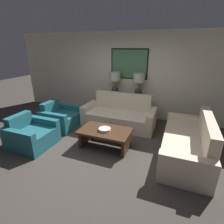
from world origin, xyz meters
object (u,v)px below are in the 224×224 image
object	(u,v)px
console_table	(126,106)
armchair_near_camera	(32,135)
table_lamp_right	(139,82)
decorative_bowl	(105,129)
couch_by_side	(188,144)
coffee_table	(105,135)
couch_by_back_wall	(119,116)
armchair_near_back_wall	(61,118)
table_lamp_left	(115,80)

from	to	relation	value
console_table	armchair_near_camera	xyz separation A→B (m)	(-1.55, -2.47, -0.13)
table_lamp_right	decorative_bowl	bearing A→B (deg)	-98.33
couch_by_side	armchair_near_camera	size ratio (longest dim) A/B	2.28
armchair_near_camera	coffee_table	bearing A→B (deg)	18.46
couch_by_back_wall	armchair_near_back_wall	distance (m)	1.71
armchair_near_back_wall	armchair_near_camera	bearing A→B (deg)	-90.00
console_table	decorative_bowl	world-z (taller)	console_table
console_table	coffee_table	bearing A→B (deg)	-87.15
console_table	couch_by_back_wall	distance (m)	0.65
couch_by_back_wall	console_table	bearing A→B (deg)	90.00
table_lamp_right	armchair_near_back_wall	distance (m)	2.56
coffee_table	armchair_near_camera	world-z (taller)	armchair_near_camera
table_lamp_left	armchair_near_back_wall	distance (m)	2.04
couch_by_side	armchair_near_back_wall	world-z (taller)	couch_by_side
table_lamp_left	couch_by_side	size ratio (longest dim) A/B	0.33
couch_by_back_wall	armchair_near_back_wall	xyz separation A→B (m)	(-1.55, -0.74, -0.03)
coffee_table	decorative_bowl	xyz separation A→B (m)	(0.00, -0.02, 0.15)
decorative_bowl	armchair_near_back_wall	size ratio (longest dim) A/B	0.31
table_lamp_left	coffee_table	size ratio (longest dim) A/B	0.60
decorative_bowl	armchair_near_camera	world-z (taller)	armchair_near_camera
console_table	decorative_bowl	xyz separation A→B (m)	(0.10, -1.94, 0.08)
table_lamp_left	armchair_near_back_wall	size ratio (longest dim) A/B	0.76
table_lamp_right	couch_by_back_wall	xyz separation A→B (m)	(-0.38, -0.64, -0.92)
couch_by_side	coffee_table	xyz separation A→B (m)	(-1.78, -0.31, 0.03)
table_lamp_right	couch_by_back_wall	distance (m)	1.19
console_table	armchair_near_back_wall	bearing A→B (deg)	-138.36
armchair_near_camera	table_lamp_left	bearing A→B (deg)	64.76
armchair_near_camera	console_table	bearing A→B (deg)	57.96
couch_by_back_wall	decorative_bowl	bearing A→B (deg)	-85.72
decorative_bowl	armchair_near_back_wall	world-z (taller)	armchair_near_back_wall
console_table	table_lamp_right	bearing A→B (deg)	0.00
table_lamp_left	coffee_table	xyz separation A→B (m)	(0.48, -1.93, -0.90)
couch_by_side	couch_by_back_wall	bearing A→B (deg)	152.44
armchair_near_back_wall	couch_by_side	bearing A→B (deg)	-4.05
decorative_bowl	console_table	bearing A→B (deg)	92.87
table_lamp_left	decorative_bowl	distance (m)	2.14
decorative_bowl	table_lamp_right	bearing A→B (deg)	81.67
couch_by_side	console_table	bearing A→B (deg)	139.16
table_lamp_right	armchair_near_camera	xyz separation A→B (m)	(-1.93, -2.47, -0.96)
couch_by_back_wall	armchair_near_camera	size ratio (longest dim) A/B	2.28
console_table	couch_by_back_wall	world-z (taller)	couch_by_back_wall
console_table	couch_by_side	xyz separation A→B (m)	(1.87, -1.62, -0.09)
table_lamp_right	couch_by_side	world-z (taller)	table_lamp_right
armchair_near_camera	couch_by_side	bearing A→B (deg)	14.04
console_table	armchair_near_camera	distance (m)	2.92
table_lamp_left	armchair_near_back_wall	xyz separation A→B (m)	(-1.17, -1.38, -0.96)
table_lamp_left	table_lamp_right	world-z (taller)	same
table_lamp_left	armchair_near_camera	world-z (taller)	table_lamp_left
coffee_table	table_lamp_left	bearing A→B (deg)	103.93
console_table	couch_by_back_wall	xyz separation A→B (m)	(0.00, -0.64, -0.09)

